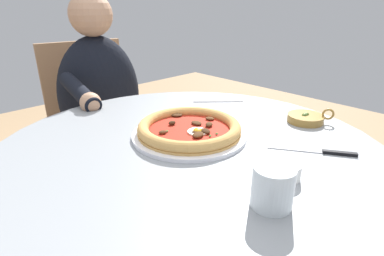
{
  "coord_description": "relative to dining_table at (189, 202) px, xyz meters",
  "views": [
    {
      "loc": [
        -0.48,
        -0.5,
        1.08
      ],
      "look_at": [
        0.04,
        0.03,
        0.78
      ],
      "focal_mm": 28.89,
      "sensor_mm": 36.0,
      "label": 1
    }
  ],
  "objects": [
    {
      "name": "cafe_chair_diner",
      "position": [
        0.17,
        0.85,
        -0.03
      ],
      "size": [
        0.51,
        0.51,
        0.9
      ],
      "color": "#957050",
      "rests_on": "ground"
    },
    {
      "name": "dining_table",
      "position": [
        0.0,
        0.0,
        0.0
      ],
      "size": [
        0.97,
        0.97,
        0.75
      ],
      "color": "gray",
      "rests_on": "ground"
    },
    {
      "name": "ramekin_capers",
      "position": [
        0.03,
        -0.24,
        0.19
      ],
      "size": [
        0.07,
        0.07,
        0.03
      ],
      "color": "white",
      "rests_on": "dining_table"
    },
    {
      "name": "fork_utensil",
      "position": [
        0.32,
        0.18,
        0.17
      ],
      "size": [
        0.14,
        0.13,
        0.0
      ],
      "color": "#BCBCC1",
      "rests_on": "dining_table"
    },
    {
      "name": "steak_knife",
      "position": [
        0.2,
        -0.25,
        0.17
      ],
      "size": [
        0.12,
        0.18,
        0.01
      ],
      "color": "silver",
      "rests_on": "dining_table"
    },
    {
      "name": "water_glass",
      "position": [
        -0.06,
        -0.27,
        0.2
      ],
      "size": [
        0.07,
        0.07,
        0.08
      ],
      "color": "silver",
      "rests_on": "dining_table"
    },
    {
      "name": "olive_pan",
      "position": [
        0.36,
        -0.12,
        0.18
      ],
      "size": [
        0.1,
        0.12,
        0.05
      ],
      "color": "olive",
      "rests_on": "dining_table"
    },
    {
      "name": "diner_person",
      "position": [
        0.14,
        0.71,
        -0.09
      ],
      "size": [
        0.41,
        0.49,
        1.11
      ],
      "color": "#282833",
      "rests_on": "ground"
    },
    {
      "name": "pizza_on_plate",
      "position": [
        0.04,
        0.04,
        0.19
      ],
      "size": [
        0.3,
        0.3,
        0.04
      ],
      "color": "white",
      "rests_on": "dining_table"
    }
  ]
}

